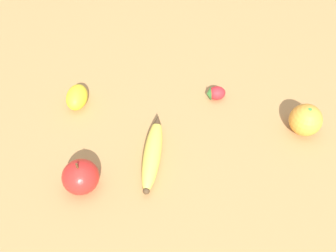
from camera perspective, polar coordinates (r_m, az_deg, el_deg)
name	(u,v)px	position (r m, az deg, el deg)	size (l,w,h in m)	color
ground_plane	(175,138)	(0.86, 1.09, -1.76)	(3.00, 3.00, 0.00)	#A87A47
banana	(153,153)	(0.82, -2.26, -3.94)	(0.18, 0.11, 0.04)	#DBCC4C
orange	(306,120)	(0.90, 19.34, 0.84)	(0.07, 0.07, 0.07)	orange
strawberry	(215,93)	(0.93, 6.90, 4.75)	(0.05, 0.05, 0.03)	red
apple	(81,177)	(0.79, -12.56, -7.21)	(0.07, 0.07, 0.08)	red
lemon	(77,97)	(0.93, -13.06, 4.12)	(0.08, 0.07, 0.05)	yellow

